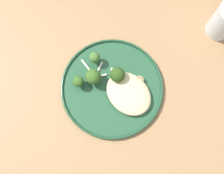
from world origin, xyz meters
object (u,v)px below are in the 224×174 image
at_px(dinner_plate, 112,88).
at_px(seared_scallop_rear_pale, 117,96).
at_px(seared_scallop_front_small, 122,85).
at_px(broccoli_floret_center_pile, 78,82).
at_px(seared_scallop_tilted_round, 139,80).
at_px(broccoli_floret_front_edge, 95,58).
at_px(broccoli_floret_small_sprig, 117,75).
at_px(broccoli_floret_tall_stalk, 93,77).
at_px(seared_scallop_large_seared, 130,95).

xyz_separation_m(dinner_plate, seared_scallop_rear_pale, (0.03, -0.01, 0.01)).
distance_m(seared_scallop_front_small, broccoli_floret_center_pile, 0.12).
bearing_deg(seared_scallop_front_small, seared_scallop_tilted_round, 60.56).
xyz_separation_m(seared_scallop_tilted_round, broccoli_floret_front_edge, (-0.13, -0.05, 0.02)).
relative_size(seared_scallop_rear_pale, broccoli_floret_front_edge, 0.56).
xyz_separation_m(seared_scallop_front_small, broccoli_floret_small_sprig, (-0.02, 0.01, 0.03)).
height_order(broccoli_floret_front_edge, broccoli_floret_small_sprig, broccoli_floret_small_sprig).
distance_m(seared_scallop_front_small, broccoli_floret_front_edge, 0.11).
distance_m(dinner_plate, seared_scallop_front_small, 0.03).
xyz_separation_m(seared_scallop_tilted_round, broccoli_floret_tall_stalk, (-0.09, -0.09, 0.03)).
distance_m(seared_scallop_tilted_round, broccoli_floret_small_sprig, 0.07).
xyz_separation_m(seared_scallop_rear_pale, broccoli_floret_tall_stalk, (-0.08, -0.01, 0.02)).
bearing_deg(seared_scallop_large_seared, broccoli_floret_tall_stalk, -158.37).
relative_size(dinner_plate, broccoli_floret_center_pile, 6.32).
height_order(seared_scallop_tilted_round, broccoli_floret_front_edge, broccoli_floret_front_edge).
bearing_deg(broccoli_floret_small_sprig, seared_scallop_rear_pale, -45.26).
xyz_separation_m(dinner_plate, broccoli_floret_small_sprig, (-0.01, 0.03, 0.04)).
distance_m(seared_scallop_large_seared, broccoli_floret_small_sprig, 0.07).
bearing_deg(broccoli_floret_center_pile, dinner_plate, 38.83).
bearing_deg(dinner_plate, seared_scallop_rear_pale, -17.11).
distance_m(dinner_plate, broccoli_floret_center_pile, 0.10).
distance_m(dinner_plate, broccoli_floret_tall_stalk, 0.07).
bearing_deg(broccoli_floret_center_pile, seared_scallop_tilted_round, 48.31).
relative_size(dinner_plate, seared_scallop_large_seared, 10.19).
bearing_deg(seared_scallop_front_small, broccoli_floret_tall_stalk, -146.54).
relative_size(seared_scallop_front_small, broccoli_floret_tall_stalk, 0.40).
height_order(seared_scallop_front_small, broccoli_floret_small_sprig, broccoli_floret_small_sprig).
height_order(broccoli_floret_tall_stalk, broccoli_floret_small_sprig, broccoli_floret_small_sprig).
bearing_deg(broccoli_floret_tall_stalk, seared_scallop_tilted_round, 43.92).
relative_size(seared_scallop_tilted_round, broccoli_floret_small_sprig, 0.40).
relative_size(broccoli_floret_front_edge, broccoli_floret_tall_stalk, 0.81).
relative_size(seared_scallop_rear_pale, broccoli_floret_small_sprig, 0.45).
xyz_separation_m(dinner_plate, broccoli_floret_tall_stalk, (-0.05, -0.02, 0.04)).
relative_size(broccoli_floret_tall_stalk, broccoli_floret_small_sprig, 0.97).
distance_m(broccoli_floret_front_edge, broccoli_floret_center_pile, 0.08).
bearing_deg(seared_scallop_rear_pale, seared_scallop_large_seared, 53.33).
height_order(broccoli_floret_front_edge, broccoli_floret_tall_stalk, broccoli_floret_tall_stalk).
relative_size(seared_scallop_rear_pale, broccoli_floret_center_pile, 0.60).
height_order(seared_scallop_front_small, seared_scallop_large_seared, seared_scallop_front_small).
distance_m(seared_scallop_front_small, seared_scallop_large_seared, 0.04).
height_order(seared_scallop_tilted_round, broccoli_floret_tall_stalk, broccoli_floret_tall_stalk).
distance_m(seared_scallop_rear_pale, broccoli_floret_tall_stalk, 0.09).
xyz_separation_m(seared_scallop_rear_pale, broccoli_floret_front_edge, (-0.12, 0.03, 0.02)).
xyz_separation_m(seared_scallop_front_small, broccoli_floret_front_edge, (-0.11, -0.00, 0.02)).
relative_size(seared_scallop_front_small, broccoli_floret_center_pile, 0.52).
bearing_deg(broccoli_floret_tall_stalk, dinner_plate, 21.92).
bearing_deg(broccoli_floret_small_sprig, broccoli_floret_front_edge, -173.79).
height_order(seared_scallop_large_seared, broccoli_floret_small_sprig, broccoli_floret_small_sprig).
xyz_separation_m(seared_scallop_rear_pale, broccoli_floret_center_pile, (-0.10, -0.05, 0.02)).
bearing_deg(seared_scallop_large_seared, dinner_plate, -158.68).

